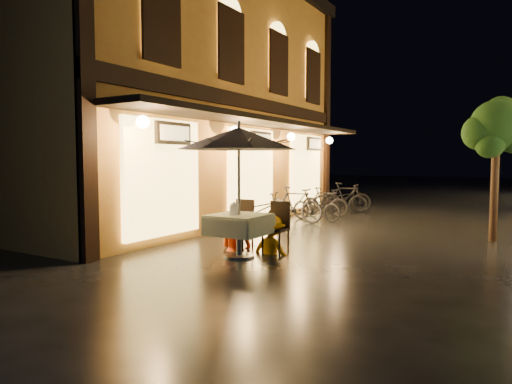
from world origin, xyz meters
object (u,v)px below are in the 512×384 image
Objects in this scene: person_yellow at (272,217)px; cafe_table at (239,225)px; person_orange at (237,213)px; patio_umbrella at (239,138)px; table_lantern at (234,208)px; bicycle_0 at (255,211)px.

cafe_table is at bearing 64.86° from person_yellow.
cafe_table is 0.70m from person_yellow.
person_orange is at bearing 126.73° from cafe_table.
cafe_table is 1.56m from patio_umbrella.
person_orange is (-0.42, 0.57, 0.14)m from cafe_table.
table_lantern is at bearing -90.00° from cafe_table.
patio_umbrella is (0.00, -0.00, 1.56)m from cafe_table.
table_lantern is 0.17× the size of person_orange.
patio_umbrella is 1.34× the size of bicycle_0.
person_orange is 0.78m from person_yellow.
person_orange is (-0.42, 0.73, -0.19)m from table_lantern.
bicycle_0 is at bearing -59.62° from person_orange.
person_yellow reaches higher than cafe_table.
person_orange is 2.53m from bicycle_0.
cafe_table is 0.40× the size of patio_umbrella.
person_yellow is at bearing 59.27° from cafe_table.
bicycle_0 is (-0.97, 2.32, -0.25)m from person_orange.
table_lantern is at bearing 70.71° from person_yellow.
patio_umbrella is 1.24m from table_lantern.
person_yellow is at bearing 59.27° from patio_umbrella.
person_yellow is 2.89m from bicycle_0.
patio_umbrella reaches higher than person_orange.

